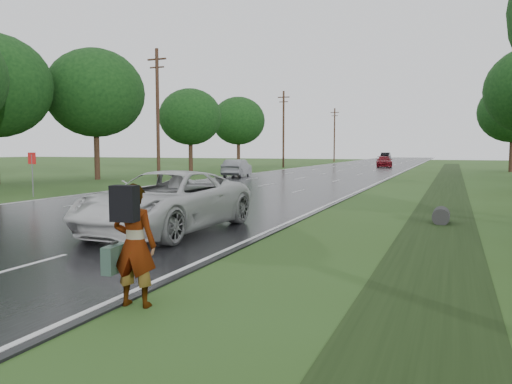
{
  "coord_description": "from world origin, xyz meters",
  "views": [
    {
      "loc": [
        11.86,
        -7.73,
        2.51
      ],
      "look_at": [
        6.75,
        5.09,
        1.3
      ],
      "focal_mm": 35.0,
      "sensor_mm": 36.0,
      "label": 1
    }
  ],
  "objects_px": {
    "road_sign": "(32,165)",
    "white_pickup": "(167,201)",
    "pedestrian": "(133,243)",
    "silver_sedan": "(237,168)"
  },
  "relations": [
    {
      "from": "road_sign",
      "to": "white_pickup",
      "type": "bearing_deg",
      "value": -29.4
    },
    {
      "from": "road_sign",
      "to": "pedestrian",
      "type": "height_order",
      "value": "road_sign"
    },
    {
      "from": "road_sign",
      "to": "silver_sedan",
      "type": "height_order",
      "value": "road_sign"
    },
    {
      "from": "white_pickup",
      "to": "road_sign",
      "type": "bearing_deg",
      "value": 151.81
    },
    {
      "from": "pedestrian",
      "to": "white_pickup",
      "type": "bearing_deg",
      "value": -70.06
    },
    {
      "from": "road_sign",
      "to": "pedestrian",
      "type": "bearing_deg",
      "value": -40.18
    },
    {
      "from": "silver_sedan",
      "to": "white_pickup",
      "type": "bearing_deg",
      "value": 100.92
    },
    {
      "from": "pedestrian",
      "to": "white_pickup",
      "type": "relative_size",
      "value": 0.3
    },
    {
      "from": "road_sign",
      "to": "silver_sedan",
      "type": "bearing_deg",
      "value": 82.36
    },
    {
      "from": "road_sign",
      "to": "pedestrian",
      "type": "relative_size",
      "value": 1.17
    }
  ]
}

